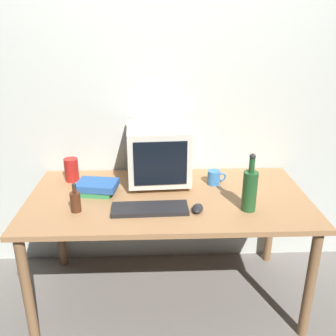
{
  "coord_description": "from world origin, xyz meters",
  "views": [
    {
      "loc": [
        -0.07,
        -1.99,
        1.71
      ],
      "look_at": [
        0.0,
        0.0,
        0.91
      ],
      "focal_mm": 39.62,
      "sensor_mm": 36.0,
      "label": 1
    }
  ],
  "objects_px": {
    "computer_mouse": "(198,208)",
    "mug": "(214,177)",
    "bottle_tall": "(250,189)",
    "bottle_short": "(75,201)",
    "book_stack": "(97,187)",
    "metal_canister": "(72,170)",
    "keyboard": "(150,209)",
    "crt_monitor": "(158,154)"
  },
  "relations": [
    {
      "from": "keyboard",
      "to": "metal_canister",
      "type": "xyz_separation_m",
      "value": [
        -0.51,
        0.44,
        0.06
      ]
    },
    {
      "from": "bottle_tall",
      "to": "metal_canister",
      "type": "relative_size",
      "value": 2.2
    },
    {
      "from": "computer_mouse",
      "to": "metal_canister",
      "type": "xyz_separation_m",
      "value": [
        -0.77,
        0.45,
        0.06
      ]
    },
    {
      "from": "crt_monitor",
      "to": "mug",
      "type": "bearing_deg",
      "value": -7.58
    },
    {
      "from": "bottle_short",
      "to": "mug",
      "type": "bearing_deg",
      "value": 22.45
    },
    {
      "from": "metal_canister",
      "to": "bottle_short",
      "type": "bearing_deg",
      "value": -75.95
    },
    {
      "from": "book_stack",
      "to": "mug",
      "type": "relative_size",
      "value": 2.18
    },
    {
      "from": "computer_mouse",
      "to": "metal_canister",
      "type": "distance_m",
      "value": 0.9
    },
    {
      "from": "computer_mouse",
      "to": "bottle_short",
      "type": "distance_m",
      "value": 0.67
    },
    {
      "from": "crt_monitor",
      "to": "keyboard",
      "type": "bearing_deg",
      "value": -97.57
    },
    {
      "from": "keyboard",
      "to": "metal_canister",
      "type": "bearing_deg",
      "value": 137.59
    },
    {
      "from": "bottle_tall",
      "to": "computer_mouse",
      "type": "bearing_deg",
      "value": -178.07
    },
    {
      "from": "keyboard",
      "to": "mug",
      "type": "height_order",
      "value": "mug"
    },
    {
      "from": "metal_canister",
      "to": "keyboard",
      "type": "bearing_deg",
      "value": -40.54
    },
    {
      "from": "keyboard",
      "to": "mug",
      "type": "xyz_separation_m",
      "value": [
        0.41,
        0.35,
        0.03
      ]
    },
    {
      "from": "computer_mouse",
      "to": "bottle_tall",
      "type": "distance_m",
      "value": 0.3
    },
    {
      "from": "bottle_tall",
      "to": "bottle_short",
      "type": "height_order",
      "value": "bottle_tall"
    },
    {
      "from": "crt_monitor",
      "to": "keyboard",
      "type": "height_order",
      "value": "crt_monitor"
    },
    {
      "from": "bottle_tall",
      "to": "mug",
      "type": "relative_size",
      "value": 2.75
    },
    {
      "from": "bottle_short",
      "to": "book_stack",
      "type": "height_order",
      "value": "bottle_short"
    },
    {
      "from": "crt_monitor",
      "to": "book_stack",
      "type": "relative_size",
      "value": 1.56
    },
    {
      "from": "keyboard",
      "to": "book_stack",
      "type": "distance_m",
      "value": 0.4
    },
    {
      "from": "crt_monitor",
      "to": "computer_mouse",
      "type": "bearing_deg",
      "value": -62.9
    },
    {
      "from": "keyboard",
      "to": "book_stack",
      "type": "relative_size",
      "value": 1.61
    },
    {
      "from": "crt_monitor",
      "to": "bottle_tall",
      "type": "bearing_deg",
      "value": -39.13
    },
    {
      "from": "bottle_tall",
      "to": "book_stack",
      "type": "relative_size",
      "value": 1.26
    },
    {
      "from": "crt_monitor",
      "to": "bottle_short",
      "type": "bearing_deg",
      "value": -140.03
    },
    {
      "from": "book_stack",
      "to": "mug",
      "type": "distance_m",
      "value": 0.73
    },
    {
      "from": "bottle_tall",
      "to": "mug",
      "type": "height_order",
      "value": "bottle_tall"
    },
    {
      "from": "bottle_tall",
      "to": "mug",
      "type": "bearing_deg",
      "value": 111.1
    },
    {
      "from": "computer_mouse",
      "to": "mug",
      "type": "height_order",
      "value": "mug"
    },
    {
      "from": "keyboard",
      "to": "computer_mouse",
      "type": "distance_m",
      "value": 0.26
    },
    {
      "from": "bottle_tall",
      "to": "book_stack",
      "type": "distance_m",
      "value": 0.9
    },
    {
      "from": "book_stack",
      "to": "metal_canister",
      "type": "distance_m",
      "value": 0.28
    },
    {
      "from": "bottle_short",
      "to": "mug",
      "type": "height_order",
      "value": "bottle_short"
    },
    {
      "from": "crt_monitor",
      "to": "mug",
      "type": "xyz_separation_m",
      "value": [
        0.35,
        -0.05,
        -0.15
      ]
    },
    {
      "from": "computer_mouse",
      "to": "bottle_short",
      "type": "xyz_separation_m",
      "value": [
        -0.66,
        0.03,
        0.04
      ]
    },
    {
      "from": "crt_monitor",
      "to": "metal_canister",
      "type": "distance_m",
      "value": 0.58
    },
    {
      "from": "bottle_tall",
      "to": "metal_canister",
      "type": "bearing_deg",
      "value": 157.16
    },
    {
      "from": "mug",
      "to": "metal_canister",
      "type": "xyz_separation_m",
      "value": [
        -0.92,
        0.09,
        0.03
      ]
    },
    {
      "from": "bottle_tall",
      "to": "book_stack",
      "type": "xyz_separation_m",
      "value": [
        -0.86,
        0.24,
        -0.08
      ]
    },
    {
      "from": "book_stack",
      "to": "mug",
      "type": "height_order",
      "value": "mug"
    }
  ]
}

